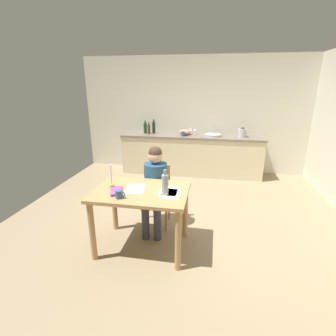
# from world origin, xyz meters

# --- Properties ---
(ground_plane) EXTENTS (5.20, 5.20, 0.04)m
(ground_plane) POSITION_xyz_m (0.00, 0.00, -0.02)
(ground_plane) COLOR #937F60
(wall_back) EXTENTS (5.20, 0.12, 2.60)m
(wall_back) POSITION_xyz_m (0.00, 2.60, 1.30)
(wall_back) COLOR beige
(wall_back) RESTS_ON ground
(kitchen_counter) EXTENTS (3.16, 0.64, 0.90)m
(kitchen_counter) POSITION_xyz_m (0.00, 2.24, 0.45)
(kitchen_counter) COLOR beige
(kitchen_counter) RESTS_ON ground
(dining_table) EXTENTS (1.13, 0.80, 0.79)m
(dining_table) POSITION_xyz_m (-0.33, -0.70, 0.65)
(dining_table) COLOR tan
(dining_table) RESTS_ON ground
(chair_at_table) EXTENTS (0.42, 0.42, 0.87)m
(chair_at_table) POSITION_xyz_m (-0.28, -0.06, 0.49)
(chair_at_table) COLOR tan
(chair_at_table) RESTS_ON ground
(person_seated) EXTENTS (0.34, 0.60, 1.19)m
(person_seated) POSITION_xyz_m (-0.28, -0.21, 0.68)
(person_seated) COLOR navy
(person_seated) RESTS_ON ground
(coffee_mug) EXTENTS (0.11, 0.08, 0.09)m
(coffee_mug) POSITION_xyz_m (-0.50, -0.97, 0.83)
(coffee_mug) COLOR #33598C
(coffee_mug) RESTS_ON dining_table
(candlestick) EXTENTS (0.06, 0.06, 0.30)m
(candlestick) POSITION_xyz_m (-0.69, -0.71, 0.87)
(candlestick) COLOR gold
(candlestick) RESTS_ON dining_table
(book_magazine) EXTENTS (0.21, 0.28, 0.03)m
(book_magazine) POSITION_xyz_m (-0.60, -0.81, 0.80)
(book_magazine) COLOR #884396
(book_magazine) RESTS_ON dining_table
(paper_letter) EXTENTS (0.23, 0.31, 0.00)m
(paper_letter) POSITION_xyz_m (0.04, -0.75, 0.79)
(paper_letter) COLOR white
(paper_letter) RESTS_ON dining_table
(paper_bill) EXTENTS (0.21, 0.30, 0.00)m
(paper_bill) POSITION_xyz_m (0.00, -0.66, 0.79)
(paper_bill) COLOR white
(paper_bill) RESTS_ON dining_table
(paper_envelope) EXTENTS (0.26, 0.33, 0.00)m
(paper_envelope) POSITION_xyz_m (-0.41, -0.67, 0.79)
(paper_envelope) COLOR white
(paper_envelope) RESTS_ON dining_table
(wine_bottle_on_table) EXTENTS (0.08, 0.08, 0.30)m
(wine_bottle_on_table) POSITION_xyz_m (-0.02, -0.78, 0.91)
(wine_bottle_on_table) COLOR #8C999E
(wine_bottle_on_table) RESTS_ON dining_table
(sink_unit) EXTENTS (0.36, 0.36, 0.24)m
(sink_unit) POSITION_xyz_m (0.47, 2.24, 0.92)
(sink_unit) COLOR #B2B7BC
(sink_unit) RESTS_ON kitchen_counter
(bottle_oil) EXTENTS (0.08, 0.08, 0.29)m
(bottle_oil) POSITION_xyz_m (-1.09, 2.30, 1.02)
(bottle_oil) COLOR #194C23
(bottle_oil) RESTS_ON kitchen_counter
(bottle_vinegar) EXTENTS (0.06, 0.06, 0.27)m
(bottle_vinegar) POSITION_xyz_m (-0.98, 2.22, 1.01)
(bottle_vinegar) COLOR #593319
(bottle_vinegar) RESTS_ON kitchen_counter
(bottle_wine_red) EXTENTS (0.07, 0.07, 0.32)m
(bottle_wine_red) POSITION_xyz_m (-0.89, 2.33, 1.03)
(bottle_wine_red) COLOR black
(bottle_wine_red) RESTS_ON kitchen_counter
(mixing_bowl) EXTENTS (0.27, 0.27, 0.12)m
(mixing_bowl) POSITION_xyz_m (-0.16, 2.28, 0.96)
(mixing_bowl) COLOR tan
(mixing_bowl) RESTS_ON kitchen_counter
(stovetop_kettle) EXTENTS (0.18, 0.18, 0.22)m
(stovetop_kettle) POSITION_xyz_m (1.09, 2.24, 1.00)
(stovetop_kettle) COLOR #B7BABF
(stovetop_kettle) RESTS_ON kitchen_counter
(wine_glass_near_sink) EXTENTS (0.07, 0.07, 0.15)m
(wine_glass_near_sink) POSITION_xyz_m (0.06, 2.39, 1.01)
(wine_glass_near_sink) COLOR silver
(wine_glass_near_sink) RESTS_ON kitchen_counter
(wine_glass_by_kettle) EXTENTS (0.07, 0.07, 0.15)m
(wine_glass_by_kettle) POSITION_xyz_m (-0.03, 2.39, 1.01)
(wine_glass_by_kettle) COLOR silver
(wine_glass_by_kettle) RESTS_ON kitchen_counter
(teacup_on_counter) EXTENTS (0.11, 0.07, 0.11)m
(teacup_on_counter) POSITION_xyz_m (-0.18, 2.09, 0.95)
(teacup_on_counter) COLOR #33598C
(teacup_on_counter) RESTS_ON kitchen_counter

